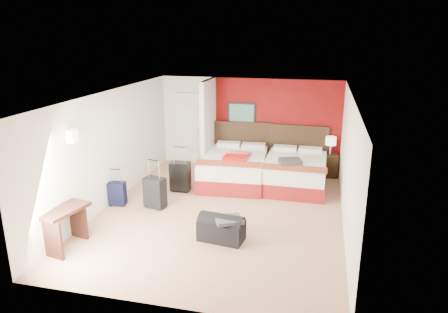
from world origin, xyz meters
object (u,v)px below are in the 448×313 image
(bed_left, at_px, (234,169))
(bed_right, at_px, (295,173))
(table_lamp, at_px, (331,146))
(suitcase_black, at_px, (180,177))
(red_suitcase_open, at_px, (237,156))
(desk, at_px, (66,228))
(nightstand, at_px, (329,165))
(suitcase_navy, at_px, (117,195))
(duffel_bag, at_px, (221,230))
(suitcase_charcoal, at_px, (155,194))

(bed_left, relative_size, bed_right, 1.04)
(bed_left, xyz_separation_m, table_lamp, (2.37, 0.98, 0.50))
(suitcase_black, bearing_deg, red_suitcase_open, 32.28)
(bed_left, bearing_deg, bed_right, -1.40)
(red_suitcase_open, xyz_separation_m, desk, (-2.28, -3.92, -0.35))
(nightstand, distance_m, desk, 6.76)
(suitcase_navy, bearing_deg, duffel_bag, -28.77)
(bed_left, distance_m, red_suitcase_open, 0.41)
(table_lamp, height_order, duffel_bag, table_lamp)
(suitcase_navy, distance_m, duffel_bag, 2.80)
(suitcase_black, height_order, suitcase_navy, suitcase_black)
(bed_right, height_order, table_lamp, table_lamp)
(bed_right, xyz_separation_m, suitcase_black, (-2.64, -1.03, 0.03))
(red_suitcase_open, height_order, table_lamp, table_lamp)
(duffel_bag, bearing_deg, suitcase_charcoal, 155.91)
(suitcase_black, bearing_deg, table_lamp, 26.06)
(suitcase_black, xyz_separation_m, duffel_bag, (1.54, -2.16, -0.14))
(red_suitcase_open, bearing_deg, bed_left, 136.78)
(suitcase_charcoal, bearing_deg, desk, -100.47)
(red_suitcase_open, distance_m, suitcase_black, 1.54)
(bed_left, height_order, desk, desk)
(bed_left, height_order, duffel_bag, bed_left)
(bed_left, bearing_deg, table_lamp, 18.71)
(red_suitcase_open, relative_size, desk, 0.89)
(suitcase_navy, bearing_deg, desk, -97.24)
(suitcase_black, bearing_deg, bed_right, 18.14)
(bed_right, xyz_separation_m, desk, (-3.70, -4.09, 0.05))
(nightstand, xyz_separation_m, table_lamp, (0.00, 0.00, 0.54))
(bed_right, relative_size, desk, 2.41)
(nightstand, bearing_deg, desk, -138.33)
(suitcase_charcoal, distance_m, suitcase_navy, 0.87)
(table_lamp, relative_size, suitcase_navy, 0.95)
(suitcase_black, distance_m, duffel_bag, 2.66)
(bed_right, distance_m, suitcase_black, 2.84)
(table_lamp, distance_m, desk, 6.78)
(bed_right, xyz_separation_m, nightstand, (0.84, 0.92, -0.03))
(suitcase_navy, bearing_deg, red_suitcase_open, 33.89)
(nightstand, height_order, suitcase_navy, nightstand)
(nightstand, relative_size, desk, 0.66)
(nightstand, relative_size, suitcase_black, 0.85)
(bed_left, distance_m, table_lamp, 2.61)
(bed_left, distance_m, nightstand, 2.56)
(suitcase_navy, xyz_separation_m, desk, (0.01, -1.91, 0.12))
(nightstand, height_order, duffel_bag, nightstand)
(bed_right, bearing_deg, table_lamp, 48.29)
(bed_right, bearing_deg, duffel_bag, -108.23)
(red_suitcase_open, xyz_separation_m, suitcase_navy, (-2.28, -2.01, -0.47))
(bed_left, bearing_deg, desk, -122.23)
(red_suitcase_open, distance_m, suitcase_navy, 3.08)
(red_suitcase_open, height_order, nightstand, red_suitcase_open)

